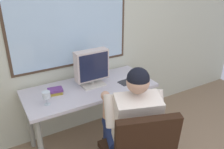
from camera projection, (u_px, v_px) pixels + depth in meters
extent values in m
cube|color=beige|center=(69.00, 18.00, 2.61)|extent=(5.86, 0.06, 2.87)
cube|color=#4C3828|center=(70.00, 24.00, 2.61)|extent=(1.40, 0.01, 0.98)
cube|color=silver|center=(71.00, 25.00, 2.60)|extent=(1.34, 0.02, 0.92)
cylinder|color=gray|center=(41.00, 148.00, 2.29)|extent=(0.06, 0.06, 0.70)
cylinder|color=gray|center=(148.00, 111.00, 2.88)|extent=(0.06, 0.06, 0.70)
cylinder|color=gray|center=(30.00, 121.00, 2.69)|extent=(0.06, 0.06, 0.70)
cylinder|color=gray|center=(126.00, 94.00, 3.28)|extent=(0.06, 0.06, 0.70)
cube|color=silver|center=(90.00, 89.00, 2.63)|extent=(1.44, 0.64, 0.03)
cube|color=black|center=(147.00, 144.00, 1.82)|extent=(0.51, 0.27, 0.50)
cylinder|color=navy|center=(144.00, 129.00, 2.38)|extent=(0.29, 0.47, 0.15)
cylinder|color=navy|center=(136.00, 133.00, 2.68)|extent=(0.12, 0.12, 0.46)
cube|color=black|center=(134.00, 143.00, 2.81)|extent=(0.17, 0.26, 0.08)
cylinder|color=navy|center=(113.00, 133.00, 2.33)|extent=(0.29, 0.47, 0.15)
cylinder|color=navy|center=(109.00, 137.00, 2.62)|extent=(0.12, 0.12, 0.46)
cube|color=black|center=(108.00, 147.00, 2.76)|extent=(0.17, 0.26, 0.08)
cube|color=silver|center=(136.00, 122.00, 2.04)|extent=(0.46, 0.41, 0.56)
sphere|color=tan|center=(138.00, 82.00, 1.88)|extent=(0.19, 0.19, 0.19)
sphere|color=black|center=(138.00, 79.00, 1.87)|extent=(0.19, 0.19, 0.19)
cylinder|color=silver|center=(159.00, 106.00, 2.08)|extent=(0.15, 0.21, 0.29)
cylinder|color=tan|center=(154.00, 113.00, 2.22)|extent=(0.13, 0.21, 0.26)
sphere|color=tan|center=(152.00, 113.00, 2.26)|extent=(0.09, 0.09, 0.09)
cylinder|color=silver|center=(110.00, 111.00, 2.00)|extent=(0.15, 0.22, 0.29)
cylinder|color=tan|center=(107.00, 107.00, 2.15)|extent=(0.11, 0.15, 0.27)
sphere|color=tan|center=(105.00, 96.00, 2.20)|extent=(0.09, 0.09, 0.09)
cube|color=beige|center=(92.00, 84.00, 2.67)|extent=(0.26, 0.21, 0.02)
cylinder|color=beige|center=(92.00, 81.00, 2.66)|extent=(0.04, 0.04, 0.05)
cube|color=beige|center=(92.00, 65.00, 2.58)|extent=(0.38, 0.12, 0.34)
cube|color=#191E38|center=(94.00, 67.00, 2.53)|extent=(0.34, 0.01, 0.30)
cylinder|color=silver|center=(47.00, 104.00, 2.29)|extent=(0.06, 0.06, 0.00)
cylinder|color=silver|center=(47.00, 101.00, 2.28)|extent=(0.01, 0.01, 0.07)
cylinder|color=silver|center=(46.00, 95.00, 2.25)|extent=(0.08, 0.08, 0.07)
cylinder|color=#50051C|center=(46.00, 96.00, 2.26)|extent=(0.07, 0.07, 0.03)
cube|color=olive|center=(55.00, 92.00, 2.49)|extent=(0.16, 0.14, 0.03)
cube|color=#673682|center=(55.00, 90.00, 2.48)|extent=(0.16, 0.12, 0.03)
cube|color=#2D2F34|center=(126.00, 82.00, 2.72)|extent=(0.16, 0.14, 0.01)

